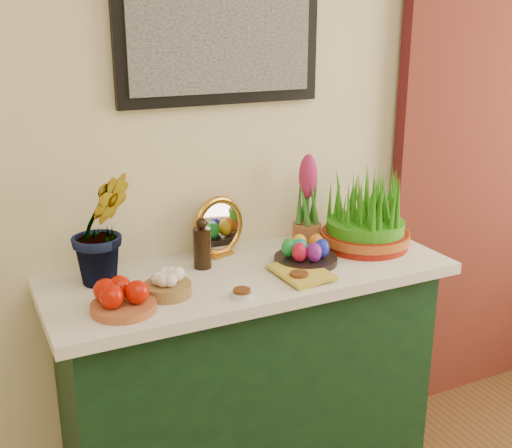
{
  "coord_description": "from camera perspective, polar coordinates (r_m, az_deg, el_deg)",
  "views": [
    {
      "loc": [
        -0.84,
        0.15,
        1.72
      ],
      "look_at": [
        0.04,
        1.95,
        1.07
      ],
      "focal_mm": 45.0,
      "sensor_mm": 36.0,
      "label": 1
    }
  ],
  "objects": [
    {
      "name": "sideboard",
      "position": [
        2.43,
        -0.53,
        -14.3
      ],
      "size": [
        1.3,
        0.45,
        0.85
      ],
      "primitive_type": "cube",
      "color": "#13341A",
      "rests_on": "ground"
    },
    {
      "name": "tablecloth",
      "position": [
        2.22,
        -0.57,
        -4.55
      ],
      "size": [
        1.4,
        0.55,
        0.04
      ],
      "primitive_type": "cube",
      "color": "white",
      "rests_on": "sideboard"
    },
    {
      "name": "hyacinth_green",
      "position": [
        2.09,
        -13.63,
        1.18
      ],
      "size": [
        0.26,
        0.23,
        0.49
      ],
      "primitive_type": "imported",
      "rotation": [
        0.0,
        0.0,
        0.09
      ],
      "color": "#2B7123",
      "rests_on": "tablecloth"
    },
    {
      "name": "apple_bowl",
      "position": [
        1.94,
        -11.73,
        -6.49
      ],
      "size": [
        0.23,
        0.23,
        0.1
      ],
      "color": "#A3532C",
      "rests_on": "tablecloth"
    },
    {
      "name": "garlic_basket",
      "position": [
        2.02,
        -7.88,
        -5.39
      ],
      "size": [
        0.15,
        0.15,
        0.08
      ],
      "color": "olive",
      "rests_on": "tablecloth"
    },
    {
      "name": "vinegar_cruet",
      "position": [
        2.21,
        -4.81,
        -1.94
      ],
      "size": [
        0.06,
        0.06,
        0.18
      ],
      "color": "black",
      "rests_on": "tablecloth"
    },
    {
      "name": "mirror",
      "position": [
        2.32,
        -3.33,
        -0.26
      ],
      "size": [
        0.23,
        0.11,
        0.22
      ],
      "color": "#C1832B",
      "rests_on": "tablecloth"
    },
    {
      "name": "book",
      "position": [
        2.12,
        2.2,
        -4.66
      ],
      "size": [
        0.15,
        0.22,
        0.03
      ],
      "primitive_type": "imported",
      "rotation": [
        0.0,
        0.0,
        0.03
      ],
      "color": "gold",
      "rests_on": "tablecloth"
    },
    {
      "name": "spice_dish_left",
      "position": [
        2.0,
        -1.27,
        -6.2
      ],
      "size": [
        0.07,
        0.07,
        0.03
      ],
      "color": "silver",
      "rests_on": "tablecloth"
    },
    {
      "name": "spice_dish_right",
      "position": [
        2.12,
        3.85,
        -4.73
      ],
      "size": [
        0.08,
        0.08,
        0.03
      ],
      "color": "silver",
      "rests_on": "tablecloth"
    },
    {
      "name": "egg_plate",
      "position": [
        2.27,
        4.44,
        -2.59
      ],
      "size": [
        0.23,
        0.23,
        0.09
      ],
      "color": "black",
      "rests_on": "tablecloth"
    },
    {
      "name": "hyacinth_pink",
      "position": [
        2.4,
        4.58,
        1.66
      ],
      "size": [
        0.11,
        0.11,
        0.35
      ],
      "color": "#9C5531",
      "rests_on": "tablecloth"
    },
    {
      "name": "wheatgrass_sabzeh",
      "position": [
        2.43,
        9.75,
        0.72
      ],
      "size": [
        0.34,
        0.34,
        0.28
      ],
      "color": "maroon",
      "rests_on": "tablecloth"
    }
  ]
}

